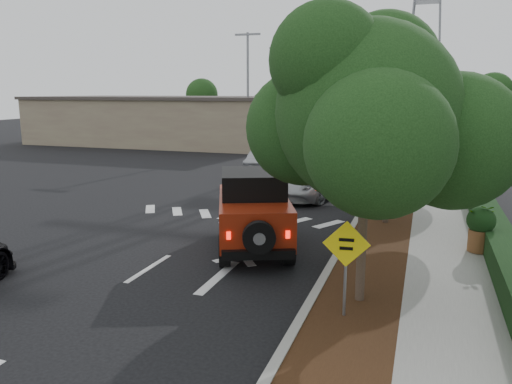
% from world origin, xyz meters
% --- Properties ---
extents(ground, '(120.00, 120.00, 0.00)m').
position_xyz_m(ground, '(0.00, 0.00, 0.00)').
color(ground, black).
rests_on(ground, ground).
extents(curb, '(0.20, 70.00, 0.15)m').
position_xyz_m(curb, '(4.60, 12.00, 0.07)').
color(curb, '#9E9B93').
rests_on(curb, ground).
extents(planting_strip, '(1.80, 70.00, 0.12)m').
position_xyz_m(planting_strip, '(5.60, 12.00, 0.06)').
color(planting_strip, black).
rests_on(planting_strip, ground).
extents(sidewalk, '(2.00, 70.00, 0.12)m').
position_xyz_m(sidewalk, '(7.50, 12.00, 0.06)').
color(sidewalk, gray).
rests_on(sidewalk, ground).
extents(hedge, '(0.80, 70.00, 0.80)m').
position_xyz_m(hedge, '(8.90, 12.00, 0.40)').
color(hedge, black).
rests_on(hedge, ground).
extents(commercial_building, '(22.00, 12.00, 4.00)m').
position_xyz_m(commercial_building, '(-16.00, 30.00, 2.00)').
color(commercial_building, '#7D6756').
rests_on(commercial_building, ground).
extents(transmission_tower, '(7.00, 4.00, 28.00)m').
position_xyz_m(transmission_tower, '(6.00, 48.00, 0.00)').
color(transmission_tower, slate).
rests_on(transmission_tower, ground).
extents(street_tree_near, '(3.80, 3.80, 5.92)m').
position_xyz_m(street_tree_near, '(5.60, -0.50, 0.00)').
color(street_tree_near, black).
rests_on(street_tree_near, ground).
extents(street_tree_mid, '(3.20, 3.20, 5.32)m').
position_xyz_m(street_tree_mid, '(5.60, 6.50, 0.00)').
color(street_tree_mid, black).
rests_on(street_tree_mid, ground).
extents(street_tree_far, '(3.40, 3.40, 5.62)m').
position_xyz_m(street_tree_far, '(5.60, 13.00, 0.00)').
color(street_tree_far, black).
rests_on(street_tree_far, ground).
extents(light_pole_a, '(2.00, 0.22, 9.00)m').
position_xyz_m(light_pole_a, '(-6.50, 26.00, 0.00)').
color(light_pole_a, slate).
rests_on(light_pole_a, ground).
extents(light_pole_b, '(2.00, 0.22, 9.00)m').
position_xyz_m(light_pole_b, '(-7.50, 38.00, 0.00)').
color(light_pole_b, slate).
rests_on(light_pole_b, ground).
extents(red_jeep, '(3.42, 4.71, 2.30)m').
position_xyz_m(red_jeep, '(2.03, 2.63, 1.17)').
color(red_jeep, black).
rests_on(red_jeep, ground).
extents(silver_suv_ahead, '(3.68, 5.86, 1.51)m').
position_xyz_m(silver_suv_ahead, '(2.04, 10.58, 0.75)').
color(silver_suv_ahead, '#A1A4A9').
rests_on(silver_suv_ahead, ground).
extents(silver_sedan_oncoming, '(1.76, 4.83, 1.58)m').
position_xyz_m(silver_sedan_oncoming, '(-1.21, 15.04, 0.79)').
color(silver_sedan_oncoming, '#94959B').
rests_on(silver_sedan_oncoming, ground).
extents(parked_suv, '(4.16, 2.39, 1.33)m').
position_xyz_m(parked_suv, '(-7.68, 25.70, 0.67)').
color(parked_suv, '#B4B7BC').
rests_on(parked_suv, ground).
extents(speed_hump_sign, '(0.94, 0.12, 2.02)m').
position_xyz_m(speed_hump_sign, '(5.40, -1.42, 1.40)').
color(speed_hump_sign, slate).
rests_on(speed_hump_sign, ground).
extents(terracotta_planter, '(0.79, 0.79, 1.38)m').
position_xyz_m(terracotta_planter, '(8.40, 3.97, 0.93)').
color(terracotta_planter, brown).
rests_on(terracotta_planter, ground).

